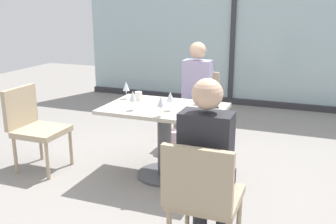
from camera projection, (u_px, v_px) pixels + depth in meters
The scene contains 17 objects.
ground_plane at pixel (165, 175), 3.98m from camera, with size 12.00×12.00×0.00m, color gray.
window_wall_backdrop at pixel (233, 34), 6.53m from camera, with size 5.46×0.10×2.70m.
dining_table_main at pixel (164, 127), 3.84m from camera, with size 1.16×0.77×0.73m.
chair_near_window at pixel (198, 102), 4.89m from camera, with size 0.46×0.51×0.87m.
chair_front_right at pixel (203, 193), 2.56m from camera, with size 0.46×0.50×0.87m.
chair_side_end at pixel (34, 123), 4.04m from camera, with size 0.50×0.46×0.87m.
person_near_window at pixel (196, 88), 4.74m from camera, with size 0.34×0.39×1.26m.
person_front_right at pixel (208, 159), 2.60m from camera, with size 0.34×0.39×1.26m.
wine_glass_0 at pixel (199, 98), 3.59m from camera, with size 0.07×0.07×0.18m.
wine_glass_1 at pixel (170, 97), 3.62m from camera, with size 0.07×0.07×0.18m.
wine_glass_2 at pixel (199, 91), 3.85m from camera, with size 0.07×0.07×0.18m.
wine_glass_3 at pixel (126, 87), 4.06m from camera, with size 0.07×0.07×0.18m.
wine_glass_4 at pixel (161, 102), 3.43m from camera, with size 0.07×0.07×0.18m.
wine_glass_5 at pixel (133, 97), 3.63m from camera, with size 0.07×0.07×0.18m.
coffee_cup at pixel (138, 96), 4.03m from camera, with size 0.08×0.08×0.09m, color white.
cell_phone_on_table at pixel (214, 106), 3.79m from camera, with size 0.07×0.14×0.01m, color black.
handbag_0 at pixel (182, 142), 4.52m from camera, with size 0.30×0.16×0.28m, color beige.
Camera 1 is at (1.34, -3.40, 1.71)m, focal length 41.32 mm.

